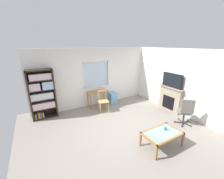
# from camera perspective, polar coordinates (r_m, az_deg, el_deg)

# --- Properties ---
(ground) EXTENTS (6.34, 5.93, 0.02)m
(ground) POSITION_cam_1_polar(r_m,az_deg,el_deg) (4.97, 4.27, -15.86)
(ground) COLOR gray
(wall_back_with_window) EXTENTS (5.34, 0.15, 2.59)m
(wall_back_with_window) POSITION_cam_1_polar(r_m,az_deg,el_deg) (6.49, -7.68, 4.68)
(wall_back_with_window) COLOR white
(wall_back_with_window) RESTS_ON ground
(wall_right) EXTENTS (0.12, 5.13, 2.59)m
(wall_right) POSITION_cam_1_polar(r_m,az_deg,el_deg) (6.28, 25.85, 2.70)
(wall_right) COLOR white
(wall_right) RESTS_ON ground
(bookshelf) EXTENTS (0.90, 0.38, 1.89)m
(bookshelf) POSITION_cam_1_polar(r_m,az_deg,el_deg) (5.91, -26.29, -1.40)
(bookshelf) COLOR #2D2319
(bookshelf) RESTS_ON ground
(desk_under_window) EXTENTS (0.91, 0.45, 0.73)m
(desk_under_window) POSITION_cam_1_polar(r_m,az_deg,el_deg) (6.39, -5.80, -1.78)
(desk_under_window) COLOR #A37547
(desk_under_window) RESTS_ON ground
(wooden_chair) EXTENTS (0.49, 0.48, 0.90)m
(wooden_chair) POSITION_cam_1_polar(r_m,az_deg,el_deg) (6.01, -3.64, -4.49)
(wooden_chair) COLOR tan
(wooden_chair) RESTS_ON ground
(plastic_drawer_unit) EXTENTS (0.35, 0.40, 0.52)m
(plastic_drawer_unit) POSITION_cam_1_polar(r_m,az_deg,el_deg) (6.88, 0.17, -3.29)
(plastic_drawer_unit) COLOR #72ADDB
(plastic_drawer_unit) RESTS_ON ground
(fireplace) EXTENTS (0.26, 1.10, 1.04)m
(fireplace) POSITION_cam_1_polar(r_m,az_deg,el_deg) (6.52, 22.29, -3.42)
(fireplace) COLOR gray
(fireplace) RESTS_ON ground
(tv) EXTENTS (0.06, 0.91, 0.57)m
(tv) POSITION_cam_1_polar(r_m,az_deg,el_deg) (6.28, 23.04, 3.40)
(tv) COLOR black
(tv) RESTS_ON fireplace
(office_chair) EXTENTS (0.63, 0.61, 1.00)m
(office_chair) POSITION_cam_1_polar(r_m,az_deg,el_deg) (5.57, 27.49, -7.48)
(office_chair) COLOR slate
(office_chair) RESTS_ON ground
(coffee_table) EXTENTS (1.07, 0.65, 0.42)m
(coffee_table) POSITION_cam_1_polar(r_m,az_deg,el_deg) (4.33, 19.53, -16.69)
(coffee_table) COLOR #8C9E99
(coffee_table) RESTS_ON ground
(sippy_cup) EXTENTS (0.07, 0.07, 0.09)m
(sippy_cup) POSITION_cam_1_polar(r_m,az_deg,el_deg) (4.43, 20.61, -14.40)
(sippy_cup) COLOR #337FD6
(sippy_cup) RESTS_ON coffee_table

